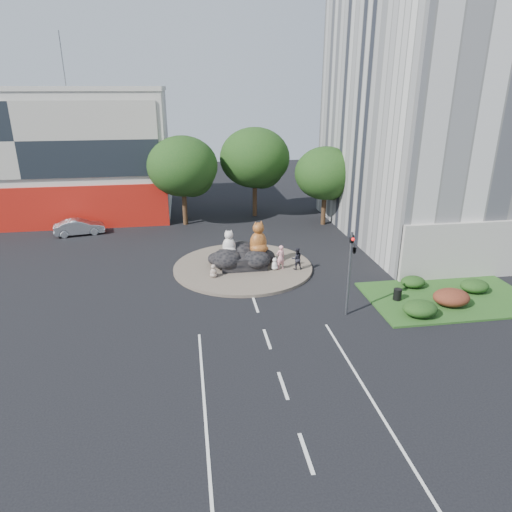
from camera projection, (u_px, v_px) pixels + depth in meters
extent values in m
plane|color=black|center=(267.00, 339.00, 23.84)|extent=(120.00, 120.00, 0.00)
cylinder|color=brown|center=(243.00, 267.00, 33.06)|extent=(10.00, 10.00, 0.20)
cube|color=beige|center=(39.00, 155.00, 45.07)|extent=(25.00, 12.00, 12.00)
cube|color=#AB180F|center=(27.00, 210.00, 40.87)|extent=(25.00, 0.30, 4.00)
cube|color=#B2AD9E|center=(14.00, 141.00, 38.73)|extent=(24.00, 0.15, 6.50)
cube|color=beige|center=(28.00, 88.00, 42.90)|extent=(25.20, 12.20, 0.40)
cylinder|color=#595B60|center=(62.00, 59.00, 44.24)|extent=(0.10, 0.10, 5.00)
cube|color=silver|center=(486.00, 16.00, 35.39)|extent=(20.00, 20.00, 35.00)
cube|color=#254F1A|center=(449.00, 298.00, 28.32)|extent=(10.00, 6.00, 0.12)
cylinder|color=#382314|center=(185.00, 205.00, 42.97)|extent=(0.44, 0.44, 3.74)
ellipsoid|color=#123812|center=(182.00, 166.00, 41.69)|extent=(6.46, 6.46, 5.49)
sphere|color=#123812|center=(192.00, 174.00, 42.57)|extent=(4.25, 4.25, 4.25)
sphere|color=#123812|center=(175.00, 174.00, 41.52)|extent=(3.74, 3.74, 3.74)
cylinder|color=#382314|center=(255.00, 197.00, 45.79)|extent=(0.44, 0.44, 3.96)
ellipsoid|color=#123812|center=(255.00, 158.00, 44.43)|extent=(6.84, 6.84, 5.81)
sphere|color=#123812|center=(262.00, 166.00, 45.33)|extent=(4.50, 4.50, 4.50)
sphere|color=#123812|center=(248.00, 165.00, 44.28)|extent=(3.96, 3.96, 3.96)
cylinder|color=#382314|center=(324.00, 207.00, 43.06)|extent=(0.44, 0.44, 3.30)
ellipsoid|color=#123812|center=(326.00, 173.00, 41.93)|extent=(5.70, 5.70, 4.84)
sphere|color=#123812|center=(332.00, 180.00, 42.77)|extent=(3.75, 3.75, 3.75)
sphere|color=#123812|center=(319.00, 180.00, 41.74)|extent=(3.30, 3.30, 3.30)
ellipsoid|color=#123812|center=(420.00, 309.00, 25.86)|extent=(2.00, 1.60, 0.90)
ellipsoid|color=#492013|center=(451.00, 297.00, 27.12)|extent=(2.20, 1.76, 0.99)
ellipsoid|color=#123812|center=(475.00, 286.00, 28.90)|extent=(1.80, 1.44, 0.81)
ellipsoid|color=#123812|center=(413.00, 282.00, 29.62)|extent=(1.60, 1.28, 0.72)
cylinder|color=#595B60|center=(349.00, 275.00, 25.53)|extent=(0.14, 0.14, 5.00)
imported|color=black|center=(351.00, 246.00, 24.94)|extent=(0.21, 0.26, 1.30)
imported|color=black|center=(354.00, 249.00, 25.04)|extent=(0.26, 1.24, 0.50)
sphere|color=red|center=(353.00, 239.00, 24.61)|extent=(0.18, 0.18, 0.18)
cylinder|color=#595B60|center=(431.00, 215.00, 31.71)|extent=(0.18, 0.18, 8.00)
cylinder|color=#595B60|center=(425.00, 157.00, 30.16)|extent=(2.00, 0.12, 0.12)
cube|color=silver|center=(411.00, 159.00, 30.05)|extent=(0.50, 0.22, 0.12)
imported|color=pink|center=(281.00, 257.00, 32.14)|extent=(0.73, 0.57, 1.77)
imported|color=black|center=(297.00, 259.00, 32.13)|extent=(0.79, 0.62, 1.60)
imported|color=#B9BDC1|center=(79.00, 227.00, 40.35)|extent=(4.46, 2.28, 1.40)
cylinder|color=black|center=(397.00, 294.00, 27.85)|extent=(0.61, 0.61, 0.71)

